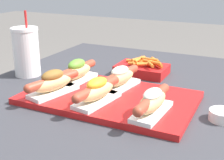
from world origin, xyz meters
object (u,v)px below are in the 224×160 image
object	(u,v)px
hot_dog_0	(53,83)
fries_basket	(142,69)
hot_dog_4	(120,78)
hot_dog_3	(77,71)
serving_tray	(109,98)
sauce_bowl	(222,115)
hot_dog_2	(152,102)
drink_cup	(26,52)
hot_dog_1	(97,91)

from	to	relation	value
hot_dog_0	fries_basket	world-z (taller)	hot_dog_0
hot_dog_4	fries_basket	distance (m)	0.21
hot_dog_0	hot_dog_4	size ratio (longest dim) A/B	0.98
hot_dog_0	hot_dog_3	bearing A→B (deg)	87.71
serving_tray	fries_basket	distance (m)	0.28
serving_tray	sauce_bowl	bearing A→B (deg)	1.60
serving_tray	sauce_bowl	world-z (taller)	sauce_bowl
serving_tray	hot_dog_2	distance (m)	0.17
sauce_bowl	drink_cup	world-z (taller)	drink_cup
hot_dog_3	fries_basket	bearing A→B (deg)	55.53
sauce_bowl	fries_basket	xyz separation A→B (m)	(-0.32, 0.27, 0.01)
fries_basket	sauce_bowl	bearing A→B (deg)	-40.23
sauce_bowl	drink_cup	bearing A→B (deg)	173.54
serving_tray	hot_dog_0	bearing A→B (deg)	-157.50
hot_dog_3	sauce_bowl	size ratio (longest dim) A/B	2.90
hot_dog_4	hot_dog_2	bearing A→B (deg)	-41.91
serving_tray	drink_cup	bearing A→B (deg)	166.89
drink_cup	hot_dog_1	bearing A→B (deg)	-22.33
hot_dog_2	hot_dog_4	distance (m)	0.20
hot_dog_3	hot_dog_4	bearing A→B (deg)	1.80
serving_tray	drink_cup	distance (m)	0.39
hot_dog_1	fries_basket	distance (m)	0.34
sauce_bowl	fries_basket	distance (m)	0.42
hot_dog_4	fries_basket	bearing A→B (deg)	91.00
hot_dog_3	drink_cup	world-z (taller)	drink_cup
sauce_bowl	hot_dog_0	bearing A→B (deg)	-171.31
serving_tray	fries_basket	world-z (taller)	fries_basket
hot_dog_4	fries_basket	size ratio (longest dim) A/B	1.08
hot_dog_3	drink_cup	distance (m)	0.23
sauce_bowl	hot_dog_1	bearing A→B (deg)	-167.18
hot_dog_4	sauce_bowl	world-z (taller)	hot_dog_4
hot_dog_1	hot_dog_4	world-z (taller)	hot_dog_1
fries_basket	hot_dog_3	bearing A→B (deg)	-124.47
hot_dog_4	fries_basket	xyz separation A→B (m)	(-0.00, 0.21, -0.03)
hot_dog_4	drink_cup	bearing A→B (deg)	176.80
serving_tray	hot_dog_1	distance (m)	0.08
hot_dog_0	drink_cup	distance (m)	0.27
hot_dog_0	drink_cup	world-z (taller)	drink_cup
hot_dog_1	sauce_bowl	size ratio (longest dim) A/B	2.88
fries_basket	drink_cup	bearing A→B (deg)	-153.19
hot_dog_3	hot_dog_4	distance (m)	0.15
hot_dog_2	sauce_bowl	xyz separation A→B (m)	(0.16, 0.08, -0.04)
hot_dog_3	hot_dog_4	xyz separation A→B (m)	(0.15, 0.00, -0.00)
drink_cup	fries_basket	world-z (taller)	drink_cup
hot_dog_1	drink_cup	bearing A→B (deg)	157.67
hot_dog_0	sauce_bowl	world-z (taller)	hot_dog_0
hot_dog_1	drink_cup	size ratio (longest dim) A/B	0.84
drink_cup	serving_tray	bearing A→B (deg)	-13.11
hot_dog_3	hot_dog_1	bearing A→B (deg)	-41.51
drink_cup	fries_basket	bearing A→B (deg)	26.81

